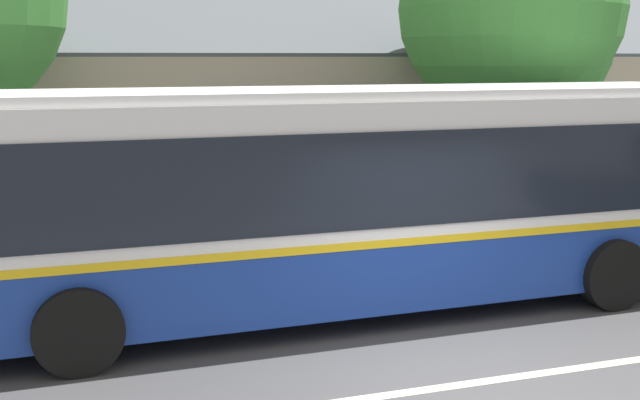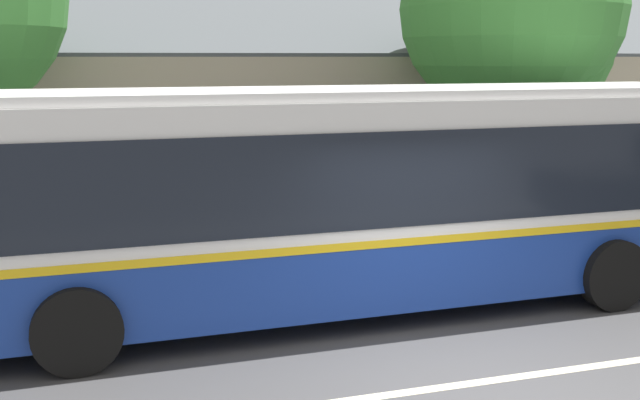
{
  "view_description": "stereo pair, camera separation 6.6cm",
  "coord_description": "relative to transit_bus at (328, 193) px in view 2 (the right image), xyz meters",
  "views": [
    {
      "loc": [
        -4.12,
        -7.22,
        3.47
      ],
      "look_at": [
        -0.32,
        4.18,
        1.32
      ],
      "focal_mm": 45.0,
      "sensor_mm": 36.0,
      "label": 1
    },
    {
      "loc": [
        -4.06,
        -7.24,
        3.47
      ],
      "look_at": [
        -0.32,
        4.18,
        1.32
      ],
      "focal_mm": 45.0,
      "sensor_mm": 36.0,
      "label": 2
    }
  ],
  "objects": [
    {
      "name": "ground_plane",
      "position": [
        0.63,
        -2.9,
        -1.65
      ],
      "size": [
        300.0,
        300.0,
        0.0
      ],
      "primitive_type": "plane",
      "color": "#424244"
    },
    {
      "name": "sidewalk_far",
      "position": [
        0.63,
        3.1,
        -1.57
      ],
      "size": [
        60.0,
        3.0,
        0.15
      ],
      "primitive_type": "cube",
      "color": "gray",
      "rests_on": "ground"
    },
    {
      "name": "bench_down_street",
      "position": [
        -3.34,
        2.41,
        -1.08
      ],
      "size": [
        1.67,
        0.51,
        0.94
      ],
      "color": "brown",
      "rests_on": "sidewalk_far"
    },
    {
      "name": "street_tree_primary",
      "position": [
        5.21,
        3.87,
        2.56
      ],
      "size": [
        4.39,
        4.39,
        6.61
      ],
      "color": "#4C3828",
      "rests_on": "ground"
    },
    {
      "name": "lane_divider_stripe",
      "position": [
        0.63,
        -2.9,
        -1.65
      ],
      "size": [
        60.0,
        0.16,
        0.01
      ],
      "primitive_type": "cube",
      "color": "beige",
      "rests_on": "ground"
    },
    {
      "name": "bus_stop_sign",
      "position": [
        6.06,
        2.09,
        -0.01
      ],
      "size": [
        0.36,
        0.07,
        2.4
      ],
      "color": "gray",
      "rests_on": "sidewalk_far"
    },
    {
      "name": "transit_bus",
      "position": [
        0.0,
        0.0,
        0.0
      ],
      "size": [
        12.32,
        2.9,
        3.06
      ],
      "color": "navy",
      "rests_on": "ground"
    },
    {
      "name": "community_building",
      "position": [
        1.08,
        10.35,
        0.22
      ],
      "size": [
        23.42,
        9.82,
        6.42
      ],
      "color": "tan",
      "rests_on": "ground"
    }
  ]
}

